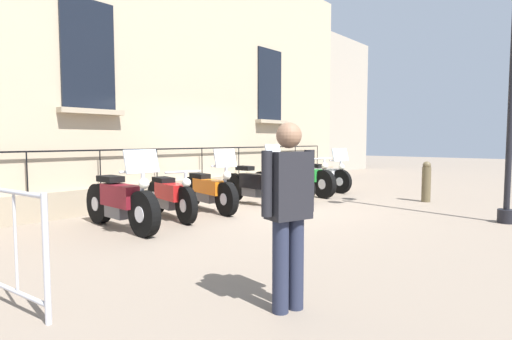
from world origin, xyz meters
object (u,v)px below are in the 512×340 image
motorcycle_green (304,179)px  motorcycle_white (324,176)px  pedestrian_standing (288,206)px  motorcycle_maroon (121,202)px  motorcycle_red (171,197)px  motorcycle_yellow (282,183)px  motorcycle_orange (208,191)px  bollard (426,182)px  motorcycle_black (254,185)px

motorcycle_green → motorcycle_white: motorcycle_white is taller
motorcycle_white → pedestrian_standing: (4.02, -7.33, 0.47)m
motorcycle_maroon → pedestrian_standing: size_ratio=1.36×
motorcycle_red → motorcycle_yellow: (0.19, 3.21, 0.00)m
motorcycle_red → motorcycle_orange: (-0.06, 1.02, 0.01)m
motorcycle_orange → motorcycle_green: 3.34m
motorcycle_orange → motorcycle_white: (0.14, 4.37, 0.02)m
bollard → motorcycle_red: bearing=-119.7°
motorcycle_orange → motorcycle_green: motorcycle_orange is taller
motorcycle_yellow → motorcycle_orange: bearing=-96.6°
motorcycle_yellow → bollard: size_ratio=2.11×
motorcycle_black → motorcycle_white: (-0.06, 3.16, -0.01)m
motorcycle_maroon → motorcycle_yellow: bearing=89.6°
motorcycle_orange → pedestrian_standing: 5.13m
motorcycle_red → motorcycle_black: 2.23m
motorcycle_black → motorcycle_maroon: bearing=-89.7°
motorcycle_maroon → bollard: 6.94m
motorcycle_black → bollard: size_ratio=2.08×
motorcycle_maroon → motorcycle_red: size_ratio=1.12×
motorcycle_maroon → motorcycle_green: (-0.08, 5.49, -0.01)m
motorcycle_yellow → motorcycle_white: 2.18m
motorcycle_orange → bollard: bearing=54.1°
motorcycle_maroon → bollard: bearing=66.1°
motorcycle_orange → motorcycle_yellow: bearing=83.4°
motorcycle_black → motorcycle_yellow: bearing=87.2°
motorcycle_maroon → pedestrian_standing: (3.94, -0.81, 0.45)m
motorcycle_orange → bollard: (3.03, 4.19, 0.07)m
motorcycle_black → motorcycle_yellow: 0.98m
pedestrian_standing → motorcycle_red: bearing=154.7°
motorcycle_maroon → motorcycle_red: 1.14m
motorcycle_red → motorcycle_white: bearing=89.2°
motorcycle_red → motorcycle_black: (0.14, 2.23, 0.03)m
motorcycle_white → motorcycle_maroon: bearing=-89.3°
motorcycle_yellow → pedestrian_standing: bearing=-52.8°
bollard → motorcycle_maroon: bearing=-113.9°
pedestrian_standing → motorcycle_maroon: bearing=168.4°
motorcycle_green → motorcycle_white: bearing=90.2°
motorcycle_white → bollard: motorcycle_white is taller
motorcycle_maroon → motorcycle_black: 3.36m
motorcycle_yellow → motorcycle_maroon: bearing=-90.4°
motorcycle_white → pedestrian_standing: 8.37m
motorcycle_black → motorcycle_green: bearing=91.6°
motorcycle_white → bollard: (2.89, -0.18, 0.05)m
motorcycle_red → pedestrian_standing: size_ratio=1.21×
motorcycle_yellow → motorcycle_red: bearing=-93.4°
motorcycle_orange → motorcycle_yellow: 2.21m
motorcycle_black → bollard: 4.11m
motorcycle_yellow → motorcycle_white: (-0.11, 2.18, 0.02)m
motorcycle_orange → motorcycle_white: size_ratio=1.08×
motorcycle_orange → motorcycle_black: (0.20, 1.21, 0.02)m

